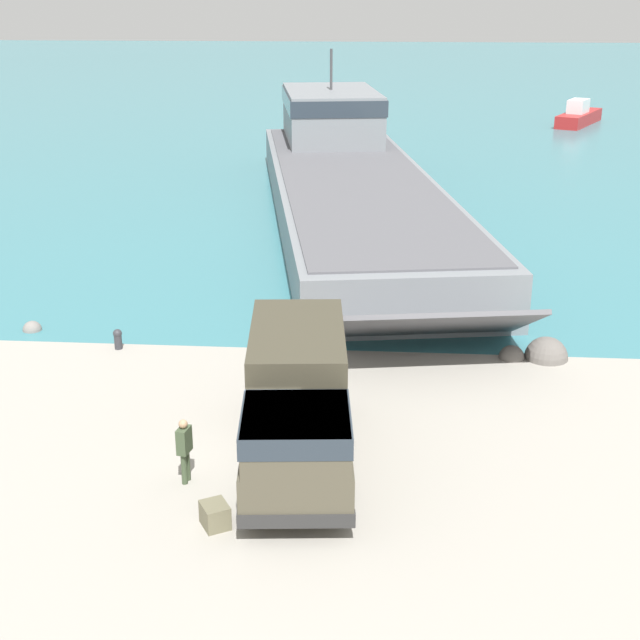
{
  "coord_description": "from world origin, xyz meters",
  "views": [
    {
      "loc": [
        3.08,
        -19.36,
        11.02
      ],
      "look_at": [
        1.22,
        4.94,
        1.93
      ],
      "focal_mm": 50.0,
      "sensor_mm": 36.0,
      "label": 1
    }
  ],
  "objects_px": {
    "moored_boat_b": "(579,116)",
    "mooring_bollard": "(118,338)",
    "soldier_on_ramp": "(184,446)",
    "landing_craft": "(347,172)",
    "cargo_crate": "(215,515)",
    "moored_boat_a": "(341,125)",
    "military_truck": "(297,402)"
  },
  "relations": [
    {
      "from": "soldier_on_ramp",
      "to": "military_truck",
      "type": "bearing_deg",
      "value": -143.78
    },
    {
      "from": "landing_craft",
      "to": "military_truck",
      "type": "bearing_deg",
      "value": -99.28
    },
    {
      "from": "landing_craft",
      "to": "mooring_bollard",
      "type": "bearing_deg",
      "value": -116.65
    },
    {
      "from": "soldier_on_ramp",
      "to": "moored_boat_a",
      "type": "distance_m",
      "value": 53.91
    },
    {
      "from": "moored_boat_b",
      "to": "mooring_bollard",
      "type": "relative_size",
      "value": 11.52
    },
    {
      "from": "moored_boat_a",
      "to": "cargo_crate",
      "type": "bearing_deg",
      "value": 48.62
    },
    {
      "from": "cargo_crate",
      "to": "mooring_bollard",
      "type": "bearing_deg",
      "value": 117.16
    },
    {
      "from": "soldier_on_ramp",
      "to": "moored_boat_b",
      "type": "height_order",
      "value": "moored_boat_b"
    },
    {
      "from": "landing_craft",
      "to": "moored_boat_b",
      "type": "xyz_separation_m",
      "value": [
        18.45,
        32.28,
        -1.12
      ]
    },
    {
      "from": "moored_boat_b",
      "to": "moored_boat_a",
      "type": "bearing_deg",
      "value": -133.64
    },
    {
      "from": "landing_craft",
      "to": "cargo_crate",
      "type": "height_order",
      "value": "landing_craft"
    },
    {
      "from": "moored_boat_a",
      "to": "cargo_crate",
      "type": "height_order",
      "value": "moored_boat_a"
    },
    {
      "from": "mooring_bollard",
      "to": "cargo_crate",
      "type": "height_order",
      "value": "mooring_bollard"
    },
    {
      "from": "moored_boat_a",
      "to": "moored_boat_b",
      "type": "bearing_deg",
      "value": 158.36
    },
    {
      "from": "military_truck",
      "to": "mooring_bollard",
      "type": "distance_m",
      "value": 9.57
    },
    {
      "from": "landing_craft",
      "to": "cargo_crate",
      "type": "distance_m",
      "value": 30.83
    },
    {
      "from": "soldier_on_ramp",
      "to": "mooring_bollard",
      "type": "bearing_deg",
      "value": -52.76
    },
    {
      "from": "landing_craft",
      "to": "mooring_bollard",
      "type": "height_order",
      "value": "landing_craft"
    },
    {
      "from": "moored_boat_b",
      "to": "mooring_bollard",
      "type": "height_order",
      "value": "moored_boat_b"
    },
    {
      "from": "moored_boat_a",
      "to": "mooring_bollard",
      "type": "height_order",
      "value": "moored_boat_a"
    },
    {
      "from": "soldier_on_ramp",
      "to": "cargo_crate",
      "type": "distance_m",
      "value": 2.18
    },
    {
      "from": "moored_boat_b",
      "to": "cargo_crate",
      "type": "distance_m",
      "value": 66.09
    },
    {
      "from": "landing_craft",
      "to": "cargo_crate",
      "type": "xyz_separation_m",
      "value": [
        -1.38,
        -30.76,
        -1.58
      ]
    },
    {
      "from": "landing_craft",
      "to": "moored_boat_a",
      "type": "height_order",
      "value": "landing_craft"
    },
    {
      "from": "landing_craft",
      "to": "moored_boat_a",
      "type": "distance_m",
      "value": 25.02
    },
    {
      "from": "military_truck",
      "to": "landing_craft",
      "type": "bearing_deg",
      "value": 175.02
    },
    {
      "from": "landing_craft",
      "to": "mooring_bollard",
      "type": "distance_m",
      "value": 21.92
    },
    {
      "from": "mooring_bollard",
      "to": "cargo_crate",
      "type": "xyz_separation_m",
      "value": [
        5.06,
        -9.85,
        -0.1
      ]
    },
    {
      "from": "soldier_on_ramp",
      "to": "moored_boat_b",
      "type": "relative_size",
      "value": 0.21
    },
    {
      "from": "landing_craft",
      "to": "military_truck",
      "type": "xyz_separation_m",
      "value": [
        0.12,
        -27.76,
        -0.24
      ]
    },
    {
      "from": "mooring_bollard",
      "to": "landing_craft",
      "type": "bearing_deg",
      "value": 72.88
    },
    {
      "from": "soldier_on_ramp",
      "to": "moored_boat_a",
      "type": "bearing_deg",
      "value": -80.04
    }
  ]
}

